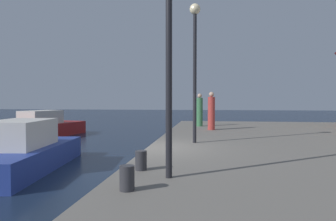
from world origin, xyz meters
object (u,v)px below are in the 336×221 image
at_px(lamp_post_far_end, 195,49).
at_px(person_by_the_water, 200,111).
at_px(lamp_post_mid_promenade, 169,25).
at_px(motorboat_red, 45,127).
at_px(bollard_north, 127,178).
at_px(motorboat_blue, 21,152).
at_px(bollard_center, 141,160).
at_px(person_near_carousel, 211,112).

xyz_separation_m(lamp_post_far_end, person_by_the_water, (-0.03, 6.62, -2.31)).
xyz_separation_m(lamp_post_mid_promenade, person_by_the_water, (0.23, 11.39, -1.98)).
bearing_deg(motorboat_red, bollard_north, -56.15).
bearing_deg(motorboat_blue, lamp_post_mid_promenade, -33.71).
relative_size(motorboat_blue, bollard_center, 14.17).
height_order(bollard_north, person_by_the_water, person_by_the_water).
bearing_deg(motorboat_blue, lamp_post_far_end, 13.20).
distance_m(motorboat_blue, person_by_the_water, 9.66).
bearing_deg(person_near_carousel, bollard_center, -99.65).
distance_m(motorboat_red, person_near_carousel, 10.33).
distance_m(lamp_post_mid_promenade, lamp_post_far_end, 4.79).
height_order(motorboat_blue, bollard_center, motorboat_blue).
distance_m(motorboat_red, lamp_post_mid_promenade, 15.26).
height_order(lamp_post_far_end, person_by_the_water, lamp_post_far_end).
xyz_separation_m(bollard_center, person_by_the_water, (0.88, 10.85, 0.64)).
bearing_deg(bollard_north, motorboat_blue, 136.79).
height_order(motorboat_blue, bollard_north, motorboat_blue).
xyz_separation_m(lamp_post_far_end, bollard_north, (-0.82, -5.67, -2.95)).
distance_m(motorboat_red, bollard_center, 14.14).
distance_m(motorboat_red, bollard_north, 15.37).
bearing_deg(lamp_post_far_end, lamp_post_mid_promenade, -93.12).
xyz_separation_m(lamp_post_far_end, bollard_center, (-0.91, -4.23, -2.95)).
xyz_separation_m(motorboat_red, lamp_post_mid_promenade, (9.12, -11.86, 3.02)).
relative_size(motorboat_blue, lamp_post_mid_promenade, 1.38).
relative_size(lamp_post_far_end, person_by_the_water, 2.59).
relative_size(motorboat_blue, person_near_carousel, 3.09).
xyz_separation_m(motorboat_blue, person_near_carousel, (6.08, 5.92, 1.07)).
distance_m(motorboat_blue, lamp_post_far_end, 6.56).
relative_size(motorboat_blue, motorboat_red, 0.96).
xyz_separation_m(lamp_post_mid_promenade, lamp_post_far_end, (0.26, 4.77, 0.33)).
xyz_separation_m(motorboat_blue, lamp_post_far_end, (5.48, 1.29, 3.36)).
bearing_deg(lamp_post_mid_promenade, person_by_the_water, 88.82).
distance_m(motorboat_blue, person_near_carousel, 8.55).
xyz_separation_m(bollard_center, person_near_carousel, (1.51, 8.86, 0.66)).
xyz_separation_m(lamp_post_mid_promenade, person_near_carousel, (0.86, 9.40, -1.96)).
bearing_deg(motorboat_red, lamp_post_far_end, -37.12).
relative_size(motorboat_red, lamp_post_far_end, 1.27).
relative_size(motorboat_red, lamp_post_mid_promenade, 1.45).
bearing_deg(person_by_the_water, motorboat_red, 177.10).
relative_size(person_near_carousel, person_by_the_water, 1.02).
bearing_deg(motorboat_blue, person_by_the_water, 55.40).
bearing_deg(person_near_carousel, motorboat_red, 166.13).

